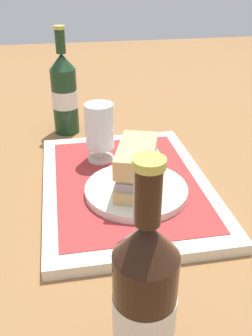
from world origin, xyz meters
name	(u,v)px	position (x,y,z in m)	size (l,w,h in m)	color
ground_plane	(126,190)	(0.00, 0.00, 0.00)	(3.00, 3.00, 0.00)	olive
tray	(126,186)	(0.00, 0.00, 0.01)	(0.44, 0.32, 0.02)	beige
placemat	(126,181)	(0.00, 0.00, 0.02)	(0.38, 0.27, 0.00)	#9E2D2D
plate	(136,190)	(-0.05, -0.01, 0.03)	(0.19, 0.19, 0.01)	silver
sandwich	(137,166)	(-0.04, -0.01, 0.08)	(0.14, 0.10, 0.08)	tan
beer_glass	(100,131)	(0.10, 0.04, 0.09)	(0.06, 0.06, 0.12)	silver
napkin_folded	(143,153)	(0.10, -0.06, 0.02)	(0.09, 0.07, 0.01)	white
beer_bottle	(64,93)	(0.31, 0.10, 0.10)	(0.07, 0.07, 0.27)	#19381E
second_bottle	(145,302)	(-0.37, 0.05, 0.10)	(0.07, 0.07, 0.27)	black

